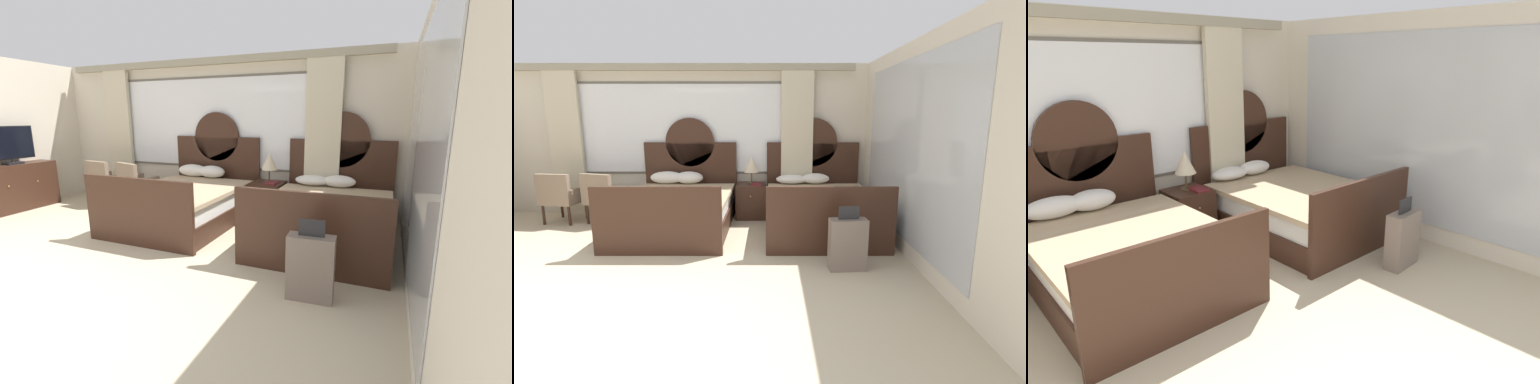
{
  "view_description": "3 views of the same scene",
  "coord_description": "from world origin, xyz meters",
  "views": [
    {
      "loc": [
        3.1,
        -1.26,
        1.66
      ],
      "look_at": [
        1.62,
        2.45,
        0.77
      ],
      "focal_mm": 23.42,
      "sensor_mm": 36.0,
      "label": 1
    },
    {
      "loc": [
        1.6,
        -2.55,
        1.8
      ],
      "look_at": [
        1.58,
        2.49,
        0.75
      ],
      "focal_mm": 25.91,
      "sensor_mm": 36.0,
      "label": 2
    },
    {
      "loc": [
        -1.36,
        -0.76,
        2.18
      ],
      "look_at": [
        1.49,
        2.34,
        0.88
      ],
      "focal_mm": 30.52,
      "sensor_mm": 36.0,
      "label": 3
    }
  ],
  "objects": [
    {
      "name": "bed_near_mirror",
      "position": [
        2.38,
        3.16,
        0.35
      ],
      "size": [
        1.67,
        2.24,
        1.75
      ],
      "color": "#382116",
      "rests_on": "ground_plane"
    },
    {
      "name": "suitcase_on_floor",
      "position": [
        2.51,
        1.56,
        0.31
      ],
      "size": [
        0.44,
        0.21,
        0.77
      ],
      "color": "#75665B",
      "rests_on": "ground_plane"
    },
    {
      "name": "nightstand_between_beds",
      "position": [
        1.26,
        3.88,
        0.3
      ],
      "size": [
        0.51,
        0.54,
        0.61
      ],
      "color": "#382116",
      "rests_on": "ground_plane"
    },
    {
      "name": "wall_right_mirror",
      "position": [
        3.39,
        1.86,
        1.35
      ],
      "size": [
        0.08,
        4.87,
        2.7
      ],
      "color": "beige",
      "rests_on": "ground_plane"
    },
    {
      "name": "book_on_nightstand",
      "position": [
        1.36,
        3.77,
        0.62
      ],
      "size": [
        0.18,
        0.26,
        0.03
      ],
      "color": "maroon",
      "rests_on": "nightstand_between_beds"
    },
    {
      "name": "wall_back_window",
      "position": [
        0.0,
        4.28,
        1.42
      ],
      "size": [
        6.71,
        0.22,
        2.7
      ],
      "color": "beige",
      "rests_on": "ground_plane"
    },
    {
      "name": "bed_near_window",
      "position": [
        0.14,
        3.17,
        0.35
      ],
      "size": [
        1.67,
        2.24,
        1.75
      ],
      "color": "#382116",
      "rests_on": "ground_plane"
    },
    {
      "name": "table_lamp_on_nightstand",
      "position": [
        1.27,
        3.91,
        0.95
      ],
      "size": [
        0.27,
        0.27,
        0.49
      ],
      "color": "brown",
      "rests_on": "nightstand_between_beds"
    }
  ]
}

